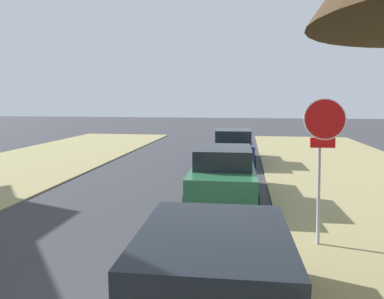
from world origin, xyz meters
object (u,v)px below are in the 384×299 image
Objects in this scene: parked_sedan_green at (223,175)px; parked_sedan_tan at (214,297)px; stop_sign_far at (323,140)px; parked_sedan_navy at (233,147)px.

parked_sedan_tan is at bearing -87.28° from parked_sedan_green.
stop_sign_far reaches higher than parked_sedan_navy.
parked_sedan_tan is 6.74m from parked_sedan_green.
stop_sign_far reaches higher than parked_sedan_tan.
parked_sedan_green is at bearing -90.60° from parked_sedan_navy.
stop_sign_far is 0.66× the size of parked_sedan_tan.
parked_sedan_navy is (-2.07, 9.70, -1.45)m from stop_sign_far.
parked_sedan_green is 1.00× the size of parked_sedan_navy.
parked_sedan_green is 6.40m from parked_sedan_navy.
parked_sedan_green is at bearing 92.72° from parked_sedan_tan.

